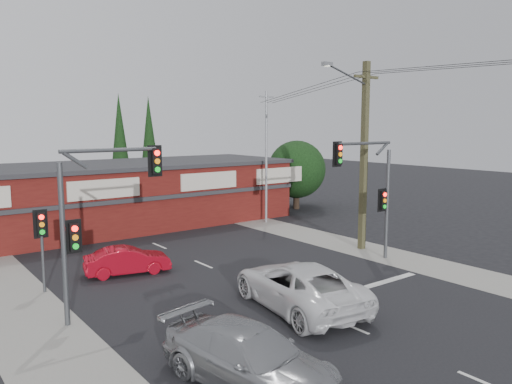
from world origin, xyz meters
TOP-DOWN VIEW (x-y plane):
  - ground at (0.00, 0.00)m, footprint 120.00×120.00m
  - road_strip at (0.00, 5.00)m, footprint 14.00×70.00m
  - verge_left at (-8.50, 5.00)m, footprint 3.00×70.00m
  - verge_right at (8.50, 5.00)m, footprint 3.00×70.00m
  - stop_line at (3.50, -1.50)m, footprint 6.50×0.35m
  - white_suv at (-0.20, -1.49)m, footprint 3.75×6.48m
  - silver_suv at (-4.97, -4.91)m, footprint 3.12×5.65m
  - red_sedan at (-3.52, 6.34)m, footprint 3.98×2.15m
  - lane_dashes at (0.00, 3.21)m, footprint 0.12×44.02m
  - shop_building at (-0.99, 16.99)m, footprint 27.30×8.40m
  - tree_cluster at (14.69, 15.44)m, footprint 5.90×5.10m
  - conifer_near at (3.50, 24.00)m, footprint 1.80×1.80m
  - conifer_far at (7.00, 26.00)m, footprint 1.80×1.80m
  - traffic_mast_left at (-6.43, 2.00)m, footprint 3.77×0.27m
  - traffic_mast_right at (6.86, 1.00)m, footprint 3.96×0.27m
  - pedestal_signal at (-7.20, 6.01)m, footprint 0.55×0.27m
  - utility_pole at (8.36, 2.99)m, footprint 4.38×0.59m
  - steel_pole at (9.00, 12.00)m, footprint 1.20×0.16m
  - power_lines at (8.47, -2.47)m, footprint 2.01×29.00m

SIDE VIEW (x-z plane):
  - ground at x=0.00m, z-range 0.00..0.00m
  - road_strip at x=0.00m, z-range 0.00..0.01m
  - verge_left at x=-8.50m, z-range 0.00..0.02m
  - verge_right at x=8.50m, z-range 0.00..0.02m
  - stop_line at x=3.50m, z-range 0.01..0.02m
  - lane_dashes at x=0.00m, z-range 0.01..0.02m
  - red_sedan at x=-3.52m, z-range 0.00..1.24m
  - silver_suv at x=-4.97m, z-range 0.00..1.55m
  - white_suv at x=-0.20m, z-range 0.00..1.70m
  - shop_building at x=-0.99m, z-range 0.02..4.25m
  - pedestal_signal at x=-7.20m, z-range 0.72..4.09m
  - tree_cluster at x=14.69m, z-range 0.15..5.65m
  - traffic_mast_left at x=-6.43m, z-range 0.94..6.92m
  - traffic_mast_right at x=6.86m, z-range 0.96..6.93m
  - steel_pole at x=9.00m, z-range 0.20..9.20m
  - utility_pole at x=8.36m, z-range 0.40..10.40m
  - conifer_near at x=3.50m, z-range 0.85..10.10m
  - conifer_far at x=7.00m, z-range 0.85..10.10m
  - power_lines at x=8.47m, z-range 8.43..9.65m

